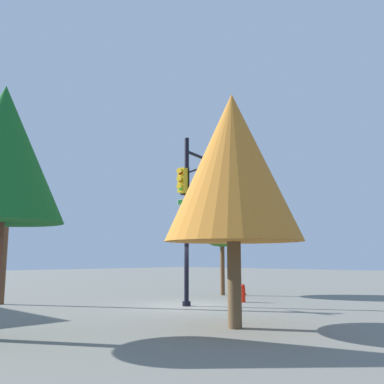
% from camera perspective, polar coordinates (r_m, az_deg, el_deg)
% --- Properties ---
extents(ground_plane, '(120.00, 120.00, 0.00)m').
position_cam_1_polar(ground_plane, '(18.96, -0.74, -14.95)').
color(ground_plane, slate).
extents(signal_pole_assembly, '(6.72, 2.05, 7.43)m').
position_cam_1_polar(signal_pole_assembly, '(20.81, 1.99, 0.45)').
color(signal_pole_assembly, black).
rests_on(signal_pole_assembly, ground_plane).
extents(utility_pole, '(0.29, 1.80, 8.24)m').
position_cam_1_polar(utility_pole, '(21.41, -23.46, -2.14)').
color(utility_pole, brown).
rests_on(utility_pole, ground_plane).
extents(fire_hydrant, '(0.33, 0.24, 0.83)m').
position_cam_1_polar(fire_hydrant, '(20.62, 6.79, -13.25)').
color(fire_hydrant, red).
rests_on(fire_hydrant, ground_plane).
extents(tree_near, '(3.37, 3.37, 6.70)m').
position_cam_1_polar(tree_near, '(12.54, -24.01, 4.70)').
color(tree_near, brown).
rests_on(tree_near, ground_plane).
extents(tree_mid, '(3.84, 3.84, 6.50)m').
position_cam_1_polar(tree_mid, '(24.54, 4.01, -2.85)').
color(tree_mid, brown).
rests_on(tree_mid, ground_plane).
extents(tree_far, '(4.20, 4.20, 7.19)m').
position_cam_1_polar(tree_far, '(13.30, 5.43, 3.42)').
color(tree_far, brown).
rests_on(tree_far, ground_plane).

